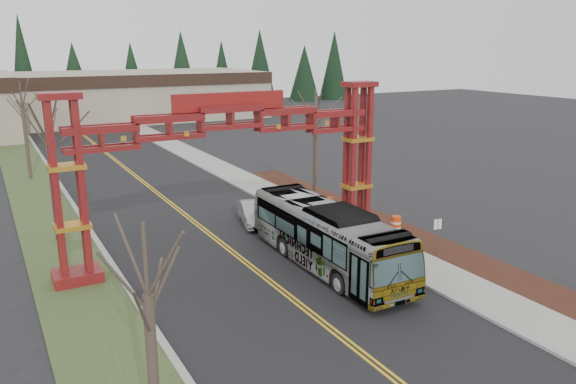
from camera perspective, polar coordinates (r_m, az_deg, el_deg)
road at (r=36.80m, az=-9.89°, el=-2.73°), size 12.00×110.00×0.02m
lane_line_left at (r=36.76m, az=-10.07°, el=-2.73°), size 0.12×100.00×0.01m
lane_line_right at (r=36.83m, az=-9.71°, el=-2.68°), size 0.12×100.00×0.01m
curb_right at (r=39.08m, az=-1.35°, el=-1.38°), size 0.30×110.00×0.15m
sidewalk_right at (r=39.75m, az=0.50°, el=-1.10°), size 2.60×110.00×0.14m
landscape_strip at (r=30.14m, az=19.24°, el=-7.20°), size 2.60×50.00×0.12m
grass_median at (r=35.20m, az=-22.31°, el=-4.39°), size 4.00×110.00×0.08m
curb_left at (r=35.41m, az=-19.35°, el=-3.95°), size 0.30×110.00×0.15m
gateway_arch at (r=29.03m, az=-5.83°, el=4.90°), size 18.20×1.60×8.90m
retail_building_east at (r=91.10m, az=-15.51°, el=9.48°), size 38.00×20.30×7.00m
conifer_treeline at (r=101.10m, az=-22.75°, el=11.04°), size 116.10×5.60×13.00m
transit_bus at (r=28.21m, az=3.97°, el=-4.50°), size 2.89×11.69×3.25m
silver_sedan at (r=35.25m, az=-3.53°, el=-2.15°), size 2.49×4.43×1.38m
bare_tree_median_near at (r=14.67m, az=-14.05°, el=-10.26°), size 2.91×2.91×6.73m
bare_tree_median_mid at (r=33.55m, az=-23.22°, el=5.17°), size 3.32×3.32×8.25m
bare_tree_median_far at (r=50.84m, az=-25.38°, el=7.81°), size 3.06×3.06×8.11m
bare_tree_right_far at (r=40.67m, az=2.78°, el=7.42°), size 3.26×3.26×7.95m
street_sign at (r=30.75m, az=14.94°, el=-3.69°), size 0.46×0.11×2.01m
barrel_south at (r=33.98m, az=10.90°, el=-3.31°), size 0.58×0.58×1.08m
barrel_mid at (r=34.69m, az=7.33°, el=-2.89°), size 0.52×0.52×0.96m
barrel_north at (r=38.07m, az=4.25°, el=-1.25°), size 0.50×0.50×0.92m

